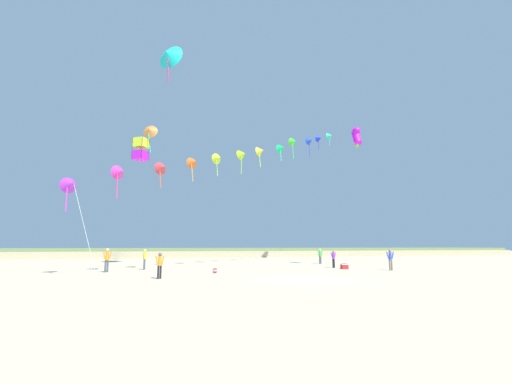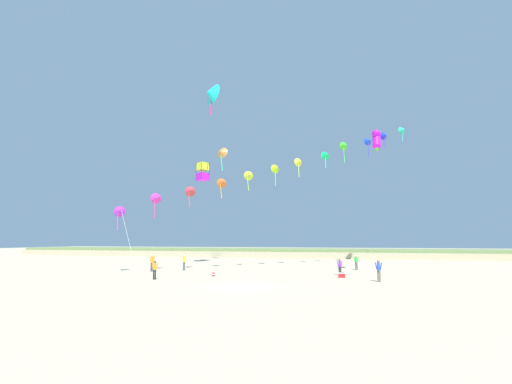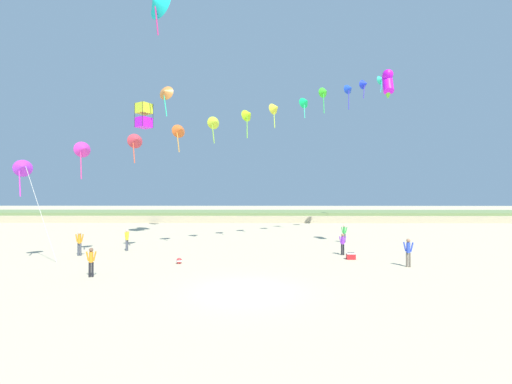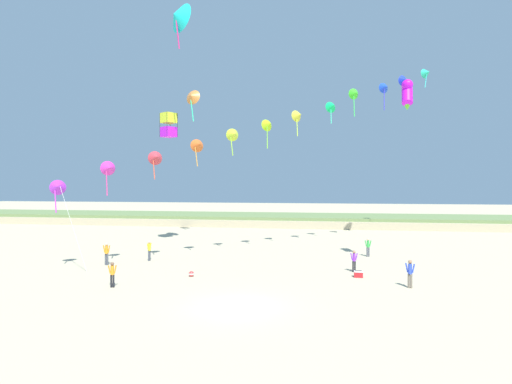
% 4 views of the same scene
% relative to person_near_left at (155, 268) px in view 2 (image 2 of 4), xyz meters
% --- Properties ---
extents(ground_plane, '(240.00, 240.00, 0.00)m').
position_rel_person_near_left_xyz_m(ground_plane, '(8.20, -2.58, -0.89)').
color(ground_plane, '#C1B28E').
extents(dune_ridge, '(120.00, 13.52, 1.50)m').
position_rel_person_near_left_xyz_m(dune_ridge, '(8.20, 41.06, -0.14)').
color(dune_ridge, tan).
rests_on(dune_ridge, ground).
extents(person_near_left, '(0.54, 0.21, 1.53)m').
position_rel_person_near_left_xyz_m(person_near_left, '(0.00, 0.00, 0.00)').
color(person_near_left, black).
rests_on(person_near_left, ground).
extents(person_near_right, '(0.61, 0.24, 1.75)m').
position_rel_person_near_left_xyz_m(person_near_right, '(-3.94, 6.22, 0.12)').
color(person_near_right, '#474C56').
rests_on(person_near_right, ground).
extents(person_mid_center, '(0.23, 0.58, 1.66)m').
position_rel_person_near_left_xyz_m(person_mid_center, '(-1.40, 8.37, 0.07)').
color(person_mid_center, '#474C56').
rests_on(person_mid_center, ground).
extents(person_far_left, '(0.55, 0.37, 1.69)m').
position_rel_person_near_left_xyz_m(person_far_left, '(17.73, 2.74, 0.09)').
color(person_far_left, '#726656').
rests_on(person_far_left, ground).
extents(person_far_right, '(0.56, 0.22, 1.60)m').
position_rel_person_near_left_xyz_m(person_far_right, '(16.48, 13.26, 0.04)').
color(person_far_right, '#474C56').
rests_on(person_far_right, ground).
extents(person_far_center, '(0.54, 0.21, 1.53)m').
position_rel_person_near_left_xyz_m(person_far_center, '(14.77, 6.77, 0.00)').
color(person_far_center, black).
rests_on(person_far_center, ground).
extents(kite_banner_string, '(31.65, 22.78, 19.39)m').
position_rel_person_near_left_xyz_m(kite_banner_string, '(9.13, 14.26, 11.47)').
color(kite_banner_string, '#AF2FDA').
extents(large_kite_low_lead, '(3.03, 2.74, 4.30)m').
position_rel_person_near_left_xyz_m(large_kite_low_lead, '(-0.27, 12.06, 20.45)').
color(large_kite_low_lead, '#19D3CB').
extents(large_kite_mid_trail, '(0.98, 1.47, 2.25)m').
position_rel_person_near_left_xyz_m(large_kite_mid_trail, '(18.66, 8.41, 12.02)').
color(large_kite_mid_trail, '#D112F1').
extents(large_kite_high_solo, '(2.00, 1.42, 3.86)m').
position_rel_person_near_left_xyz_m(large_kite_high_solo, '(-2.41, 22.48, 15.64)').
color(large_kite_high_solo, orange).
extents(large_kite_outer_drift, '(1.79, 1.79, 2.43)m').
position_rel_person_near_left_xyz_m(large_kite_outer_drift, '(-2.87, 16.39, 11.42)').
color(large_kite_outer_drift, '#C61BE7').
extents(beach_cooler, '(0.58, 0.41, 0.46)m').
position_rel_person_near_left_xyz_m(beach_cooler, '(14.93, 5.12, -0.67)').
color(beach_cooler, red).
rests_on(beach_cooler, ground).
extents(beach_ball, '(0.36, 0.36, 0.36)m').
position_rel_person_near_left_xyz_m(beach_ball, '(3.78, 3.55, -0.71)').
color(beach_ball, red).
rests_on(beach_ball, ground).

